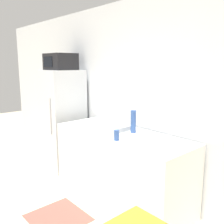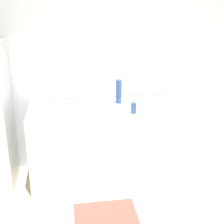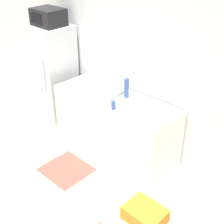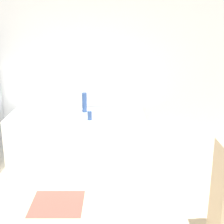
{
  "view_description": "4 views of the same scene",
  "coord_description": "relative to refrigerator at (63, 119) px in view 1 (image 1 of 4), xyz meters",
  "views": [
    {
      "loc": [
        2.29,
        0.25,
        1.75
      ],
      "look_at": [
        0.31,
        2.02,
        1.24
      ],
      "focal_mm": 40.0,
      "sensor_mm": 36.0,
      "label": 1
    },
    {
      "loc": [
        -0.42,
        -1.03,
        2.07
      ],
      "look_at": [
        0.02,
        1.78,
        1.05
      ],
      "focal_mm": 50.0,
      "sensor_mm": 36.0,
      "label": 2
    },
    {
      "loc": [
        2.76,
        -0.53,
        2.94
      ],
      "look_at": [
        0.45,
        1.91,
        0.99
      ],
      "focal_mm": 50.0,
      "sensor_mm": 36.0,
      "label": 3
    },
    {
      "loc": [
        0.6,
        -1.86,
        2.17
      ],
      "look_at": [
        0.61,
        1.91,
        1.07
      ],
      "focal_mm": 50.0,
      "sensor_mm": 36.0,
      "label": 4
    }
  ],
  "objects": [
    {
      "name": "counter",
      "position": [
        1.46,
        -0.03,
        -0.38
      ],
      "size": [
        1.9,
        0.71,
        0.91
      ],
      "primitive_type": "cube",
      "color": "silver",
      "rests_on": "ground_plane"
    },
    {
      "name": "wall_back",
      "position": [
        1.36,
        0.38,
        0.47
      ],
      "size": [
        8.0,
        0.06,
        2.6
      ],
      "primitive_type": "cube",
      "color": "silver",
      "rests_on": "ground_plane"
    },
    {
      "name": "microwave",
      "position": [
        -0.0,
        -0.0,
        0.96
      ],
      "size": [
        0.49,
        0.4,
        0.27
      ],
      "color": "black",
      "rests_on": "refrigerator"
    },
    {
      "name": "bottle_tall",
      "position": [
        1.56,
        0.08,
        0.22
      ],
      "size": [
        0.07,
        0.07,
        0.28
      ],
      "primitive_type": "cylinder",
      "color": "#2D4C8C",
      "rests_on": "counter"
    },
    {
      "name": "bottle_short",
      "position": [
        1.66,
        -0.29,
        0.14
      ],
      "size": [
        0.06,
        0.06,
        0.12
      ],
      "primitive_type": "cylinder",
      "color": "#2D4C8C",
      "rests_on": "counter"
    },
    {
      "name": "refrigerator",
      "position": [
        0.0,
        0.0,
        0.0
      ],
      "size": [
        0.6,
        0.63,
        1.66
      ],
      "color": "silver",
      "rests_on": "ground_plane"
    },
    {
      "name": "sink_basin",
      "position": [
        1.29,
        0.02,
        0.11
      ],
      "size": [
        0.37,
        0.34,
        0.06
      ],
      "primitive_type": "cube",
      "color": "#9EA3A8",
      "rests_on": "counter"
    },
    {
      "name": "kitchen_rug",
      "position": [
        1.28,
        -0.86,
        -0.83
      ],
      "size": [
        0.64,
        0.6,
        0.01
      ],
      "primitive_type": "cube",
      "color": "#99473D",
      "rests_on": "ground_plane"
    }
  ]
}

